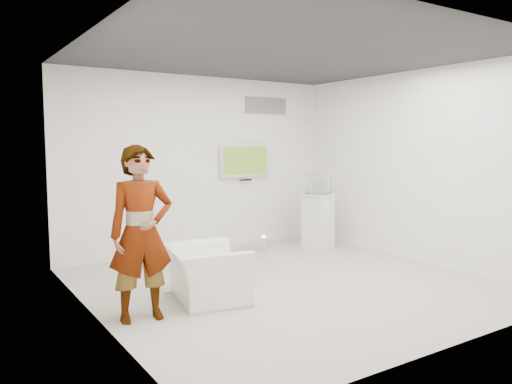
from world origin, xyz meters
TOP-DOWN VIEW (x-y plane):
  - room at (0.00, 0.00)m, footprint 5.01×5.01m
  - tv at (0.85, 2.45)m, footprint 1.00×0.08m
  - logo_decal at (1.35, 2.49)m, footprint 0.90×0.02m
  - person at (-2.09, -0.26)m, footprint 0.72×0.51m
  - armchair at (-1.22, -0.04)m, footprint 1.04×1.14m
  - pedestal at (1.77, 1.47)m, footprint 0.57×0.57m
  - floor_uplight at (0.84, 1.80)m, footprint 0.18×0.18m
  - vitrine at (1.77, 1.47)m, footprint 0.47×0.47m
  - console at (1.77, 1.47)m, footprint 0.13×0.17m
  - wii_remote at (-1.83, -0.13)m, footprint 0.07×0.14m

SIDE VIEW (x-z plane):
  - floor_uplight at x=0.84m, z-range 0.00..0.27m
  - armchair at x=-1.22m, z-range 0.00..0.65m
  - pedestal at x=1.77m, z-range 0.00..0.97m
  - person at x=-2.09m, z-range 0.00..1.85m
  - console at x=1.77m, z-range 0.97..1.20m
  - vitrine at x=1.77m, z-range 0.97..1.32m
  - room at x=0.00m, z-range 0.00..3.00m
  - tv at x=0.85m, z-range 1.25..1.85m
  - wii_remote at x=-1.83m, z-range 1.65..1.68m
  - logo_decal at x=1.35m, z-range 2.40..2.70m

